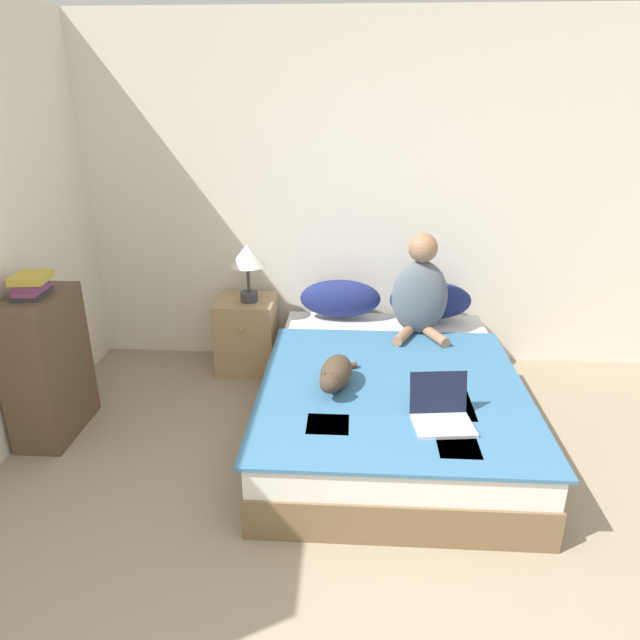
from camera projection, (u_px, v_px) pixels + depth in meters
name	position (u px, v px, depth m)	size (l,w,h in m)	color
wall_back	(373.00, 198.00, 4.22)	(5.32, 0.05, 2.55)	silver
bed	(389.00, 400.00, 3.58)	(1.54, 2.08, 0.41)	brown
pillow_near	(340.00, 299.00, 4.30)	(0.61, 0.24, 0.29)	navy
pillow_far	(430.00, 300.00, 4.27)	(0.61, 0.24, 0.29)	navy
person_sitting	(420.00, 292.00, 3.95)	(0.39, 0.38, 0.72)	slate
cat_tabby	(336.00, 374.00, 3.27)	(0.24, 0.50, 0.18)	#473828
laptop_open	(441.00, 413.00, 2.94)	(0.33, 0.31, 0.24)	#B7B7BC
nightstand	(247.00, 334.00, 4.38)	(0.44, 0.45, 0.56)	tan
table_lamp	(247.00, 260.00, 4.12)	(0.26, 0.26, 0.43)	#38383D
bookshelf	(48.00, 366.00, 3.48)	(0.29, 0.57, 0.91)	brown
book_stack_top	(31.00, 285.00, 3.28)	(0.21, 0.25, 0.13)	#2D2D33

